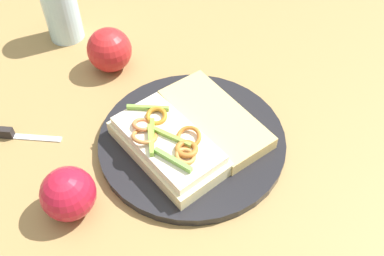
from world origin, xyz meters
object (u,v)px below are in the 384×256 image
knife (5,133)px  sandwich (168,144)px  bread_slice_side (215,118)px  apple_2 (109,50)px  drinking_glass (61,10)px  plate (192,140)px  apple_0 (68,194)px

knife → sandwich: bearing=-4.5°
knife → bread_slice_side: bearing=7.8°
apple_2 → drinking_glass: size_ratio=0.66×
drinking_glass → knife: bearing=87.5°
sandwich → drinking_glass: 0.35m
plate → sandwich: (0.03, 0.03, 0.03)m
sandwich → apple_0: (0.11, 0.10, 0.00)m
sandwich → knife: sandwich is taller
plate → bread_slice_side: (-0.03, -0.03, 0.02)m
apple_0 → drinking_glass: bearing=-70.2°
sandwich → apple_2: size_ratio=2.49×
plate → drinking_glass: (0.26, -0.22, 0.05)m
apple_0 → drinking_glass: size_ratio=0.61×
sandwich → apple_2: 0.22m
bread_slice_side → knife: 0.31m
apple_0 → apple_2: 0.28m
knife → apple_2: bearing=53.8°
apple_0 → knife: 0.17m
bread_slice_side → apple_0: 0.23m
apple_2 → apple_0: bearing=94.5°
plate → apple_2: bearing=-43.3°
plate → sandwich: 0.05m
sandwich → bread_slice_side: size_ratio=1.04×
plate → bread_slice_side: 0.05m
apple_2 → bread_slice_side: bearing=147.9°
plate → knife: knife is taller
bread_slice_side → drinking_glass: 0.35m
apple_2 → knife: 0.21m
apple_0 → drinking_glass: 0.37m
bread_slice_side → drinking_glass: size_ratio=1.57×
apple_0 → knife: bearing=-37.2°
apple_2 → knife: size_ratio=0.60×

